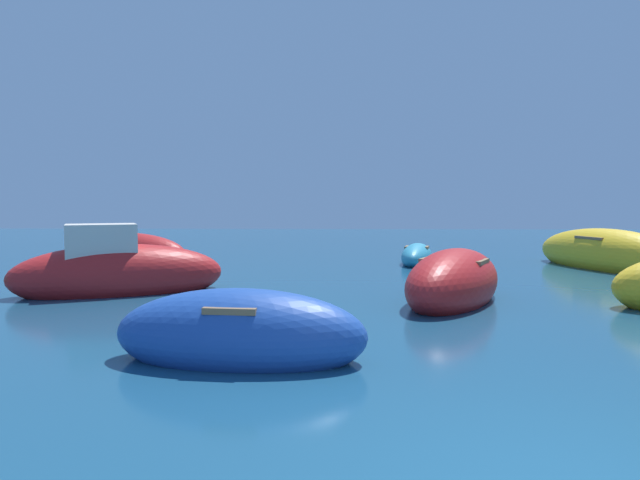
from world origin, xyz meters
The scene contains 6 objects.
moored_boat_0 centered at (-6.73, 9.08, 0.47)m, with size 4.89×3.37×1.89m.
moored_boat_1 centered at (6.55, 14.28, 0.44)m, with size 3.39×6.00×1.60m.
moored_boat_3 centered at (-3.01, 3.67, 0.34)m, with size 3.43×1.64×1.22m.
moored_boat_5 centered at (0.65, 8.16, 0.39)m, with size 3.21×4.32×1.42m.
moored_boat_6 centered at (-8.70, 14.84, 0.38)m, with size 4.63×2.72×1.37m.
moored_boat_9 centered at (0.89, 15.62, 0.24)m, with size 1.68×3.28×0.87m.
Camera 1 is at (-1.72, -3.60, 2.06)m, focal length 32.03 mm.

